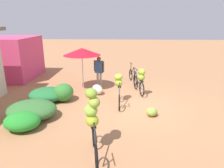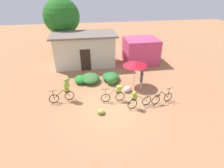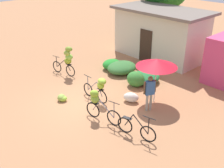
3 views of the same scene
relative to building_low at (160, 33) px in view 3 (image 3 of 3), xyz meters
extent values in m
plane|color=#AB744C|center=(1.50, -7.34, -1.55)|extent=(60.00, 60.00, 0.00)
cube|color=beige|center=(0.00, 0.00, -0.10)|extent=(5.49, 2.72, 2.91)
cube|color=#72665B|center=(0.00, 0.00, 1.43)|extent=(5.99, 3.22, 0.16)
cube|color=#332319|center=(0.00, -1.38, -0.55)|extent=(0.90, 0.06, 2.00)
cylinder|color=brown|center=(-2.05, 2.89, -0.02)|extent=(0.36, 0.36, 3.08)
ellipsoid|color=#258B2B|center=(-0.54, -3.70, -1.27)|extent=(0.97, 1.15, 0.57)
ellipsoid|color=#366D32|center=(0.26, -3.66, -1.24)|extent=(1.47, 1.74, 0.62)
ellipsoid|color=#347B2F|center=(1.93, -4.33, -1.17)|extent=(0.94, 0.84, 0.77)
ellipsoid|color=#257037|center=(1.96, -3.62, -1.28)|extent=(1.40, 1.59, 0.54)
cylinder|color=beige|center=(3.57, -4.88, -0.56)|extent=(0.04, 0.04, 1.99)
cone|color=red|center=(3.57, -4.88, 0.34)|extent=(1.81, 1.81, 0.35)
torus|color=black|center=(-2.30, -6.28, -1.23)|extent=(0.65, 0.18, 0.66)
torus|color=black|center=(-1.30, -6.07, -1.23)|extent=(0.65, 0.18, 0.66)
cylinder|color=black|center=(-1.47, -6.11, -0.94)|extent=(0.39, 0.11, 0.58)
cylinder|color=black|center=(-1.97, -6.21, -0.94)|extent=(0.68, 0.18, 0.59)
cylinder|color=black|center=(-2.30, -6.28, -0.62)|extent=(0.50, 0.13, 0.03)
cylinder|color=black|center=(-2.30, -6.28, -0.92)|extent=(0.04, 0.04, 0.61)
cube|color=black|center=(-1.40, -6.09, -0.87)|extent=(0.38, 0.21, 0.02)
ellipsoid|color=#94A827|center=(-1.46, -6.08, -0.70)|extent=(0.50, 0.45, 0.31)
ellipsoid|color=#8BC441|center=(-1.38, -6.04, -0.45)|extent=(0.51, 0.45, 0.32)
ellipsoid|color=#90AC3D|center=(-1.40, -6.14, -0.22)|extent=(0.45, 0.40, 0.28)
ellipsoid|color=olive|center=(-1.33, -6.05, 0.00)|extent=(0.49, 0.45, 0.27)
torus|color=black|center=(1.10, -6.74, -1.23)|extent=(0.64, 0.06, 0.64)
torus|color=black|center=(2.09, -6.72, -1.23)|extent=(0.64, 0.06, 0.64)
cylinder|color=slate|center=(1.92, -6.73, -0.92)|extent=(0.38, 0.04, 0.64)
cylinder|color=slate|center=(1.42, -6.73, -0.92)|extent=(0.67, 0.05, 0.65)
cylinder|color=black|center=(1.10, -6.74, -0.54)|extent=(0.50, 0.04, 0.03)
cylinder|color=slate|center=(1.10, -6.74, -0.89)|extent=(0.04, 0.04, 0.69)
cube|color=black|center=(1.99, -6.73, -0.88)|extent=(0.36, 0.14, 0.02)
ellipsoid|color=#98BA2C|center=(1.98, -6.70, -0.72)|extent=(0.41, 0.35, 0.30)
ellipsoid|color=#8BB432|center=(2.05, -6.68, -0.49)|extent=(0.50, 0.44, 0.27)
torus|color=black|center=(3.71, -7.52, -1.22)|extent=(0.67, 0.19, 0.67)
torus|color=black|center=(2.69, -7.74, -1.22)|extent=(0.67, 0.19, 0.67)
cylinder|color=slate|center=(2.87, -7.70, -0.93)|extent=(0.39, 0.12, 0.59)
cylinder|color=slate|center=(3.38, -7.59, -0.93)|extent=(0.69, 0.18, 0.59)
cylinder|color=black|center=(3.71, -7.52, -0.53)|extent=(0.50, 0.13, 0.03)
cylinder|color=slate|center=(3.71, -7.52, -0.87)|extent=(0.04, 0.04, 0.69)
cube|color=black|center=(2.79, -7.72, -0.85)|extent=(0.38, 0.21, 0.02)
ellipsoid|color=#8BAF36|center=(2.78, -7.70, -0.69)|extent=(0.39, 0.31, 0.31)
ellipsoid|color=#88B32E|center=(2.78, -7.71, -0.44)|extent=(0.45, 0.42, 0.30)
torus|color=black|center=(5.27, -7.33, -1.23)|extent=(0.64, 0.19, 0.65)
torus|color=black|center=(4.33, -7.54, -1.23)|extent=(0.64, 0.19, 0.65)
cylinder|color=black|center=(4.49, -7.50, -0.94)|extent=(0.37, 0.12, 0.61)
cylinder|color=black|center=(4.96, -7.39, -0.94)|extent=(0.65, 0.18, 0.61)
cylinder|color=black|center=(5.27, -7.33, -0.54)|extent=(0.49, 0.14, 0.03)
cylinder|color=black|center=(5.27, -7.33, -0.89)|extent=(0.04, 0.04, 0.68)
cube|color=black|center=(4.42, -7.51, -0.87)|extent=(0.38, 0.21, 0.02)
ellipsoid|color=#87A43F|center=(0.65, -7.94, -1.40)|extent=(0.57, 0.57, 0.31)
ellipsoid|color=#94C53A|center=(0.72, -7.93, -1.42)|extent=(0.54, 0.54, 0.26)
ellipsoid|color=silver|center=(2.88, -5.67, -1.33)|extent=(0.83, 0.73, 0.44)
cylinder|color=gray|center=(3.86, -5.73, -1.17)|extent=(0.11, 0.11, 0.77)
cylinder|color=gray|center=(3.93, -5.57, -1.17)|extent=(0.11, 0.11, 0.77)
cube|color=#33598C|center=(3.90, -5.65, -0.47)|extent=(0.34, 0.45, 0.61)
cylinder|color=brown|center=(3.80, -5.88, -0.44)|extent=(0.08, 0.08, 0.55)
cylinder|color=brown|center=(3.99, -5.42, -0.44)|extent=(0.08, 0.08, 0.55)
sphere|color=brown|center=(3.90, -5.65, -0.06)|extent=(0.21, 0.21, 0.21)
camera|label=1|loc=(-6.21, -6.84, 1.78)|focal=32.84mm
camera|label=2|loc=(-0.06, -16.42, 5.34)|focal=28.02mm
camera|label=3|loc=(10.08, -13.55, 4.57)|focal=42.97mm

